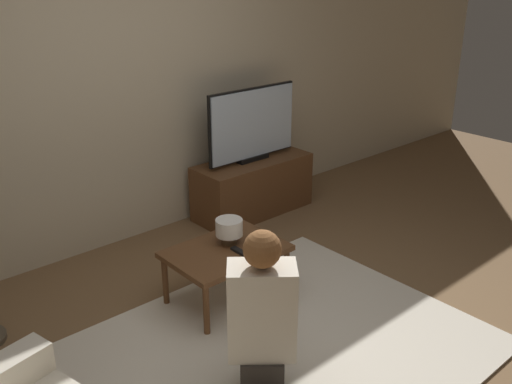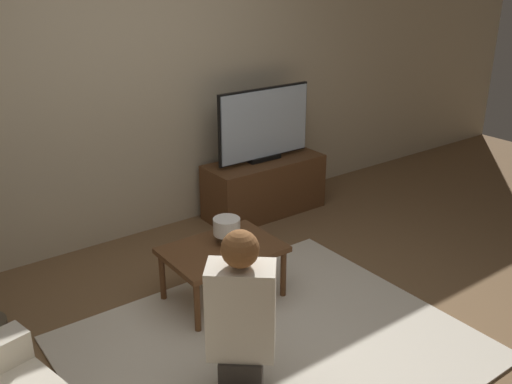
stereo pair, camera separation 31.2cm
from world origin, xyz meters
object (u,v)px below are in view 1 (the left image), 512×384
tv (252,124)px  coffee_table (226,255)px  person_kneeling (262,322)px  table_lamp (229,229)px

tv → coffee_table: (-1.09, -0.99, -0.48)m
person_kneeling → table_lamp: person_kneeling is taller
tv → person_kneeling: size_ratio=0.98×
tv → table_lamp: size_ratio=5.17×
tv → coffee_table: bearing=-137.9°
person_kneeling → table_lamp: (0.51, 0.89, 0.02)m
person_kneeling → table_lamp: size_ratio=5.26×
coffee_table → person_kneeling: size_ratio=0.79×
tv → person_kneeling: (-1.53, -1.83, -0.35)m
person_kneeling → tv: bearing=-89.9°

